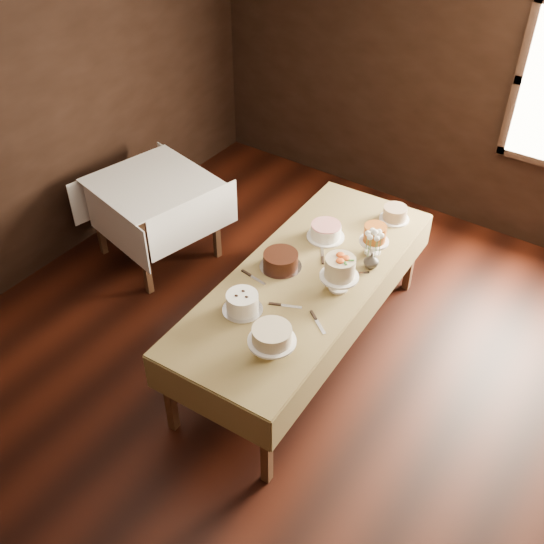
{
  "coord_description": "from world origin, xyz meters",
  "views": [
    {
      "loc": [
        2.04,
        -2.73,
        3.89
      ],
      "look_at": [
        0.0,
        0.2,
        0.95
      ],
      "focal_mm": 42.68,
      "sensor_mm": 36.0,
      "label": 1
    }
  ],
  "objects_px": {
    "side_table": "(153,191)",
    "cake_server_c": "(322,251)",
    "cake_caramel": "(374,241)",
    "cake_server_d": "(360,273)",
    "display_table": "(306,282)",
    "cake_speckled": "(395,214)",
    "cake_server_e": "(258,280)",
    "cake_lattice": "(326,232)",
    "cake_server_b": "(320,327)",
    "cake_server_a": "(292,306)",
    "cake_cream": "(272,341)",
    "cake_chocolate": "(281,261)",
    "cake_flowers": "(339,275)",
    "cake_swirl": "(242,303)",
    "flower_vase": "(371,260)"
  },
  "relations": [
    {
      "from": "side_table",
      "to": "cake_server_c",
      "type": "distance_m",
      "value": 1.78
    },
    {
      "from": "cake_caramel",
      "to": "cake_server_d",
      "type": "distance_m",
      "value": 0.31
    },
    {
      "from": "display_table",
      "to": "cake_speckled",
      "type": "height_order",
      "value": "cake_speckled"
    },
    {
      "from": "side_table",
      "to": "cake_server_e",
      "type": "height_order",
      "value": "side_table"
    },
    {
      "from": "cake_server_c",
      "to": "cake_server_d",
      "type": "relative_size",
      "value": 1.0
    },
    {
      "from": "cake_lattice",
      "to": "cake_server_b",
      "type": "bearing_deg",
      "value": -60.8
    },
    {
      "from": "cake_server_b",
      "to": "cake_server_e",
      "type": "height_order",
      "value": "same"
    },
    {
      "from": "cake_server_a",
      "to": "cake_server_b",
      "type": "relative_size",
      "value": 1.0
    },
    {
      "from": "cake_server_e",
      "to": "cake_caramel",
      "type": "bearing_deg",
      "value": 63.16
    },
    {
      "from": "cake_speckled",
      "to": "cake_cream",
      "type": "bearing_deg",
      "value": -89.09
    },
    {
      "from": "cake_cream",
      "to": "cake_server_b",
      "type": "relative_size",
      "value": 1.33
    },
    {
      "from": "cake_chocolate",
      "to": "cake_cream",
      "type": "distance_m",
      "value": 0.89
    },
    {
      "from": "display_table",
      "to": "side_table",
      "type": "xyz_separation_m",
      "value": [
        -1.84,
        0.29,
        -0.0
      ]
    },
    {
      "from": "display_table",
      "to": "cake_caramel",
      "type": "distance_m",
      "value": 0.63
    },
    {
      "from": "cake_speckled",
      "to": "cake_flowers",
      "type": "bearing_deg",
      "value": -86.52
    },
    {
      "from": "cake_swirl",
      "to": "cake_cream",
      "type": "height_order",
      "value": "cake_cream"
    },
    {
      "from": "cake_server_b",
      "to": "cake_swirl",
      "type": "bearing_deg",
      "value": -127.07
    },
    {
      "from": "cake_server_d",
      "to": "display_table",
      "type": "bearing_deg",
      "value": 178.87
    },
    {
      "from": "display_table",
      "to": "cake_chocolate",
      "type": "height_order",
      "value": "cake_chocolate"
    },
    {
      "from": "cake_chocolate",
      "to": "cake_flowers",
      "type": "xyz_separation_m",
      "value": [
        0.49,
        0.03,
        0.07
      ]
    },
    {
      "from": "display_table",
      "to": "cake_lattice",
      "type": "height_order",
      "value": "cake_lattice"
    },
    {
      "from": "cake_server_c",
      "to": "cake_server_d",
      "type": "height_order",
      "value": "same"
    },
    {
      "from": "cake_chocolate",
      "to": "cake_server_d",
      "type": "distance_m",
      "value": 0.6
    },
    {
      "from": "cake_chocolate",
      "to": "cake_swirl",
      "type": "relative_size",
      "value": 1.08
    },
    {
      "from": "cake_flowers",
      "to": "cake_swirl",
      "type": "relative_size",
      "value": 1.04
    },
    {
      "from": "cake_server_b",
      "to": "cake_server_e",
      "type": "xyz_separation_m",
      "value": [
        -0.64,
        0.16,
        0.0
      ]
    },
    {
      "from": "cake_flowers",
      "to": "cake_server_b",
      "type": "xyz_separation_m",
      "value": [
        0.1,
        -0.42,
        -0.12
      ]
    },
    {
      "from": "cake_lattice",
      "to": "flower_vase",
      "type": "distance_m",
      "value": 0.5
    },
    {
      "from": "cake_cream",
      "to": "cake_server_a",
      "type": "distance_m",
      "value": 0.47
    },
    {
      "from": "cake_chocolate",
      "to": "cake_caramel",
      "type": "bearing_deg",
      "value": 48.9
    },
    {
      "from": "cake_server_c",
      "to": "display_table",
      "type": "bearing_deg",
      "value": 157.39
    },
    {
      "from": "cake_speckled",
      "to": "cake_lattice",
      "type": "height_order",
      "value": "cake_speckled"
    },
    {
      "from": "cake_caramel",
      "to": "cake_flowers",
      "type": "distance_m",
      "value": 0.53
    },
    {
      "from": "cake_server_e",
      "to": "side_table",
      "type": "bearing_deg",
      "value": 168.77
    },
    {
      "from": "display_table",
      "to": "cake_chocolate",
      "type": "distance_m",
      "value": 0.25
    },
    {
      "from": "side_table",
      "to": "display_table",
      "type": "bearing_deg",
      "value": -8.84
    },
    {
      "from": "cake_server_e",
      "to": "cake_server_b",
      "type": "bearing_deg",
      "value": -6.11
    },
    {
      "from": "side_table",
      "to": "cake_swirl",
      "type": "bearing_deg",
      "value": -27.3
    },
    {
      "from": "cake_server_d",
      "to": "cake_lattice",
      "type": "bearing_deg",
      "value": 111.05
    },
    {
      "from": "flower_vase",
      "to": "cake_server_a",
      "type": "bearing_deg",
      "value": -108.78
    },
    {
      "from": "cake_server_b",
      "to": "cake_server_c",
      "type": "height_order",
      "value": "same"
    },
    {
      "from": "side_table",
      "to": "cake_server_e",
      "type": "xyz_separation_m",
      "value": [
        1.57,
        -0.54,
        0.07
      ]
    },
    {
      "from": "display_table",
      "to": "cake_server_a",
      "type": "bearing_deg",
      "value": -74.36
    },
    {
      "from": "cake_swirl",
      "to": "cake_server_c",
      "type": "bearing_deg",
      "value": 83.39
    },
    {
      "from": "cake_cream",
      "to": "cake_lattice",
      "type": "bearing_deg",
      "value": 106.05
    },
    {
      "from": "flower_vase",
      "to": "cake_chocolate",
      "type": "bearing_deg",
      "value": -144.64
    },
    {
      "from": "display_table",
      "to": "cake_server_e",
      "type": "relative_size",
      "value": 10.78
    },
    {
      "from": "cake_server_b",
      "to": "cake_server_e",
      "type": "bearing_deg",
      "value": -158.51
    },
    {
      "from": "flower_vase",
      "to": "cake_server_e",
      "type": "bearing_deg",
      "value": -134.42
    },
    {
      "from": "cake_caramel",
      "to": "cake_server_b",
      "type": "distance_m",
      "value": 0.96
    }
  ]
}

